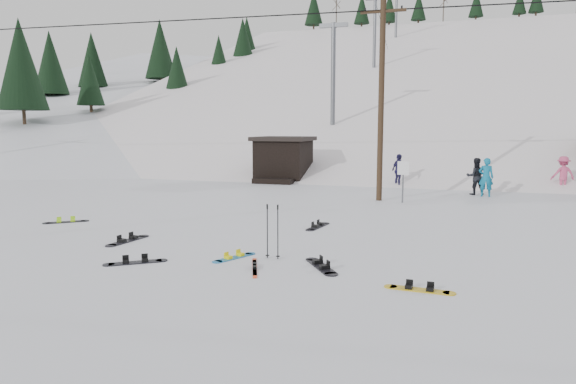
% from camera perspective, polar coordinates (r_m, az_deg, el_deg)
% --- Properties ---
extents(ground, '(200.00, 200.00, 0.00)m').
position_cam_1_polar(ground, '(11.38, -10.77, -10.06)').
color(ground, silver).
rests_on(ground, ground).
extents(ski_slope, '(60.00, 85.24, 65.97)m').
position_cam_1_polar(ski_slope, '(66.50, 13.22, -6.28)').
color(ski_slope, white).
rests_on(ski_slope, ground).
extents(ridge_left, '(47.54, 95.03, 58.38)m').
position_cam_1_polar(ridge_left, '(72.24, -17.18, -4.52)').
color(ridge_left, silver).
rests_on(ridge_left, ground).
extents(treeline_left, '(20.00, 64.00, 10.00)m').
position_cam_1_polar(treeline_left, '(63.29, -20.26, 3.78)').
color(treeline_left, black).
rests_on(treeline_left, ground).
extents(treeline_crest, '(50.00, 6.00, 10.00)m').
position_cam_1_polar(treeline_crest, '(95.68, 15.09, 5.01)').
color(treeline_crest, black).
rests_on(treeline_crest, ski_slope).
extents(utility_pole, '(2.00, 0.26, 9.00)m').
position_cam_1_polar(utility_pole, '(23.75, 10.32, 10.33)').
color(utility_pole, '#3A2819').
rests_on(utility_pole, ground).
extents(trail_sign, '(0.50, 0.09, 1.85)m').
position_cam_1_polar(trail_sign, '(23.26, 12.67, 1.94)').
color(trail_sign, '#595B60').
rests_on(trail_sign, ground).
extents(lift_hut, '(3.40, 4.10, 2.75)m').
position_cam_1_polar(lift_hut, '(32.19, -0.52, 3.71)').
color(lift_hut, black).
rests_on(lift_hut, ground).
extents(lift_tower_near, '(2.20, 0.36, 8.00)m').
position_cam_1_polar(lift_tower_near, '(40.81, 5.05, 13.57)').
color(lift_tower_near, '#595B60').
rests_on(lift_tower_near, ski_slope).
extents(lift_tower_mid, '(2.20, 0.36, 8.00)m').
position_cam_1_polar(lift_tower_mid, '(61.20, 9.62, 17.52)').
color(lift_tower_mid, '#595B60').
rests_on(lift_tower_mid, ski_slope).
extents(lift_tower_far, '(2.20, 0.36, 8.00)m').
position_cam_1_polar(lift_tower_far, '(81.91, 11.96, 19.45)').
color(lift_tower_far, '#595B60').
rests_on(lift_tower_far, ski_slope).
extents(hero_snowboard, '(0.73, 1.29, 0.10)m').
position_cam_1_polar(hero_snowboard, '(13.40, -5.99, -7.20)').
color(hero_snowboard, '#1C76B7').
rests_on(hero_snowboard, ground).
extents(hero_skis, '(0.74, 1.61, 0.09)m').
position_cam_1_polar(hero_skis, '(12.44, -3.73, -8.32)').
color(hero_skis, red).
rests_on(hero_skis, ground).
extents(ski_poles, '(0.39, 0.10, 1.41)m').
position_cam_1_polar(ski_poles, '(13.14, -1.73, -4.35)').
color(ski_poles, black).
rests_on(ski_poles, ground).
extents(board_scatter_a, '(1.31, 1.05, 0.11)m').
position_cam_1_polar(board_scatter_a, '(13.40, -16.59, -7.46)').
color(board_scatter_a, black).
rests_on(board_scatter_a, ground).
extents(board_scatter_b, '(0.47, 1.70, 0.12)m').
position_cam_1_polar(board_scatter_b, '(15.96, -17.38, -5.13)').
color(board_scatter_b, black).
rests_on(board_scatter_b, ground).
extents(board_scatter_c, '(1.24, 1.09, 0.11)m').
position_cam_1_polar(board_scatter_c, '(19.81, -23.44, -3.03)').
color(board_scatter_c, black).
rests_on(board_scatter_c, ground).
extents(board_scatter_d, '(1.09, 1.45, 0.12)m').
position_cam_1_polar(board_scatter_d, '(12.52, 3.70, -8.19)').
color(board_scatter_d, black).
rests_on(board_scatter_d, ground).
extents(board_scatter_e, '(1.46, 0.34, 0.10)m').
position_cam_1_polar(board_scatter_e, '(11.13, 14.39, -10.42)').
color(board_scatter_e, gold).
rests_on(board_scatter_e, ground).
extents(board_scatter_f, '(0.49, 1.59, 0.11)m').
position_cam_1_polar(board_scatter_f, '(17.38, 3.33, -3.80)').
color(board_scatter_f, black).
rests_on(board_scatter_f, ground).
extents(skier_teal, '(0.69, 0.46, 1.88)m').
position_cam_1_polar(skier_teal, '(26.54, 21.15, 1.54)').
color(skier_teal, '#0E6A8F').
rests_on(skier_teal, ground).
extents(skier_dark, '(1.03, 0.89, 1.83)m').
position_cam_1_polar(skier_dark, '(27.08, 20.11, 1.64)').
color(skier_dark, black).
rests_on(skier_dark, ground).
extents(skier_pink, '(1.32, 0.96, 1.84)m').
position_cam_1_polar(skier_pink, '(30.35, 28.23, 1.79)').
color(skier_pink, '#BF436C').
rests_on(skier_pink, ground).
extents(skier_navy, '(1.08, 1.09, 1.85)m').
position_cam_1_polar(skier_navy, '(29.40, 12.21, 2.35)').
color(skier_navy, '#201C46').
rests_on(skier_navy, ground).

